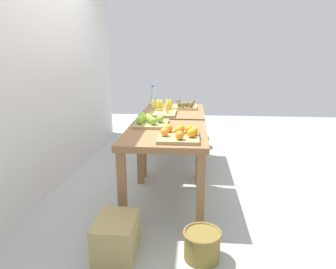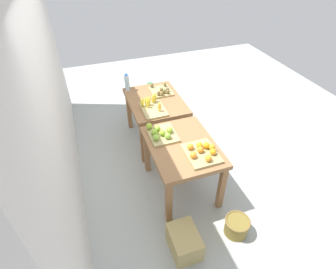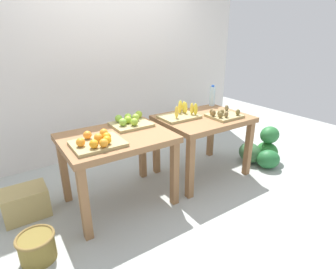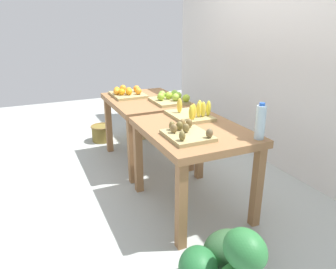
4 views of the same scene
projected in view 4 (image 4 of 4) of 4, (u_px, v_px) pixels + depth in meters
name	position (u px, v px, depth m)	size (l,w,h in m)	color
ground_plane	(166.00, 179.00, 3.40)	(8.00, 8.00, 0.00)	#A7ADA8
back_wall	(280.00, 30.00, 3.42)	(4.40, 0.12, 3.00)	silver
display_table_left	(146.00, 108.00, 3.66)	(1.04, 0.80, 0.76)	olive
display_table_right	(193.00, 140.00, 2.70)	(1.04, 0.80, 0.76)	olive
orange_bin	(127.00, 93.00, 3.75)	(0.44, 0.36, 0.11)	tan
apple_bin	(170.00, 99.00, 3.47)	(0.41, 0.34, 0.11)	tan
banana_crate	(192.00, 114.00, 2.91)	(0.44, 0.32, 0.17)	tan
kiwi_bin	(187.00, 133.00, 2.45)	(0.37, 0.32, 0.10)	tan
water_bottle	(260.00, 122.00, 2.38)	(0.08, 0.08, 0.28)	silver
watermelon_pile	(227.00, 262.00, 2.00)	(0.59, 0.64, 0.49)	#28752F
wicker_basket	(102.00, 133.00, 4.44)	(0.29, 0.29, 0.23)	olive
cardboard_produce_box	(145.00, 125.00, 4.68)	(0.40, 0.30, 0.29)	tan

